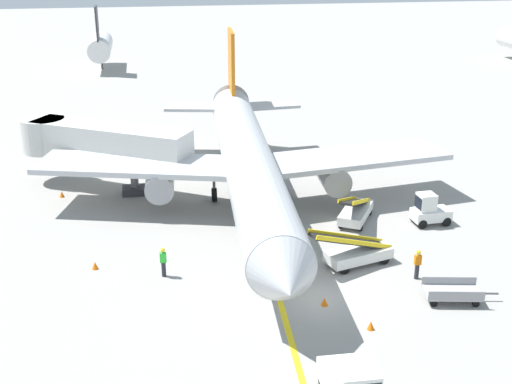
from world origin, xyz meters
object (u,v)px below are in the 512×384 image
safety_cone_wingtip_left (95,265)px  safety_cone_wingtip_right (62,194)px  safety_cone_nose_left (325,301)px  safety_cone_tail_area (287,260)px  airliner (248,160)px  belt_loader_aft_hold (355,211)px  ground_crew_wing_walker (418,263)px  belt_loader_forward_hold (357,252)px  safety_cone_nose_right (371,325)px  jet_bridge (94,142)px  baggage_cart_loaded (452,292)px  ground_crew_marshaller (163,261)px  baggage_tug_near_wing (429,211)px

safety_cone_wingtip_left → safety_cone_wingtip_right: 11.91m
safety_cone_nose_left → safety_cone_tail_area: same height
airliner → safety_cone_nose_left: bearing=-82.3°
belt_loader_aft_hold → ground_crew_wing_walker: belt_loader_aft_hold is taller
belt_loader_aft_hold → ground_crew_wing_walker: 7.95m
belt_loader_forward_hold → safety_cone_wingtip_left: belt_loader_forward_hold is taller
belt_loader_aft_hold → safety_cone_nose_right: bearing=-104.2°
safety_cone_tail_area → belt_loader_forward_hold: bearing=-11.8°
jet_bridge → baggage_cart_loaded: (18.58, -19.53, -3.07)m
safety_cone_wingtip_left → safety_cone_wingtip_right: same height
airliner → jet_bridge: bearing=151.4°
safety_cone_nose_right → safety_cone_wingtip_left: (-13.16, 8.41, 0.00)m
safety_cone_nose_right → safety_cone_tail_area: bearing=108.6°
baggage_cart_loaded → safety_cone_wingtip_left: (-18.10, 6.55, -0.25)m
airliner → belt_loader_aft_hold: 7.84m
baggage_cart_loaded → safety_cone_nose_right: 5.29m
airliner → baggage_cart_loaded: 16.50m
belt_loader_forward_hold → ground_crew_marshaller: bearing=177.7°
baggage_tug_near_wing → belt_loader_forward_hold: belt_loader_forward_hold is taller
jet_bridge → safety_cone_nose_left: jet_bridge is taller
belt_loader_aft_hold → safety_cone_tail_area: (-5.56, -4.96, -0.56)m
jet_bridge → safety_cone_wingtip_left: bearing=-87.9°
baggage_cart_loaded → belt_loader_aft_hold: bearing=100.0°
baggage_tug_near_wing → ground_crew_marshaller: (-17.05, -4.21, -0.02)m
safety_cone_nose_left → safety_cone_wingtip_left: bearing=152.9°
belt_loader_forward_hold → safety_cone_wingtip_left: size_ratio=11.72×
ground_crew_wing_walker → baggage_tug_near_wing: bearing=62.2°
safety_cone_nose_right → baggage_tug_near_wing: bearing=55.6°
safety_cone_nose_right → safety_cone_tail_area: 7.69m
ground_crew_wing_walker → safety_cone_tail_area: 7.18m
baggage_tug_near_wing → ground_crew_wing_walker: size_ratio=1.46×
ground_crew_marshaller → safety_cone_nose_left: size_ratio=3.86×
jet_bridge → safety_cone_wingtip_left: size_ratio=27.96×
ground_crew_marshaller → safety_cone_wingtip_right: size_ratio=3.86×
airliner → safety_cone_wingtip_left: 12.67m
safety_cone_nose_right → jet_bridge: bearing=122.5°
jet_bridge → safety_cone_nose_right: 25.58m
jet_bridge → safety_cone_wingtip_right: bearing=-149.6°
ground_crew_wing_walker → safety_cone_nose_left: 5.99m
jet_bridge → baggage_cart_loaded: jet_bridge is taller
airliner → baggage_tug_near_wing: bearing=-22.9°
ground_crew_marshaller → safety_cone_tail_area: bearing=2.9°
baggage_cart_loaded → safety_cone_nose_right: baggage_cart_loaded is taller
safety_cone_nose_right → belt_loader_aft_hold: bearing=75.8°
baggage_cart_loaded → belt_loader_forward_hold: bearing=127.7°
baggage_cart_loaded → safety_cone_wingtip_left: baggage_cart_loaded is taller
airliner → baggage_tug_near_wing: airliner is taller
airliner → jet_bridge: 11.68m
belt_loader_forward_hold → safety_cone_tail_area: belt_loader_forward_hold is taller
safety_cone_nose_left → safety_cone_nose_right: (1.58, -2.48, 0.00)m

